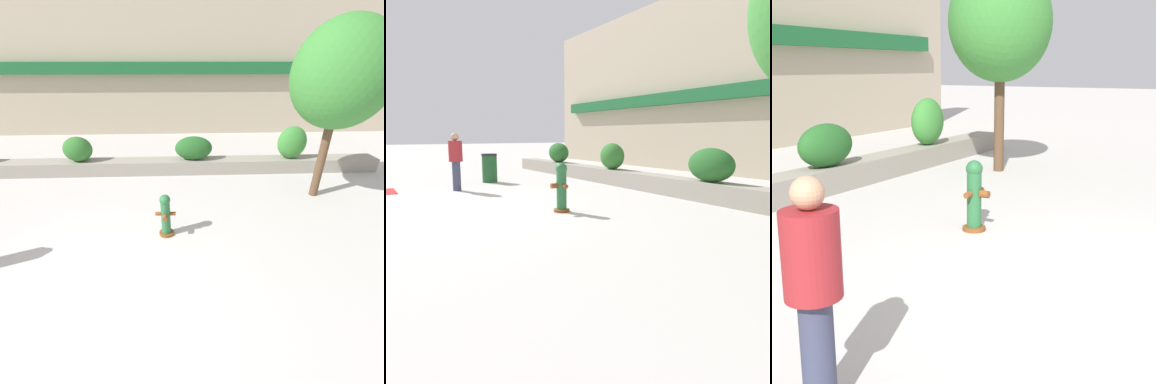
{
  "view_description": "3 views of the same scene",
  "coord_description": "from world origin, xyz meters",
  "views": [
    {
      "loc": [
        1.67,
        -2.93,
        3.85
      ],
      "look_at": [
        1.96,
        3.5,
        0.45
      ],
      "focal_mm": 24.0,
      "sensor_mm": 36.0,
      "label": 1
    },
    {
      "loc": [
        8.36,
        -1.75,
        1.69
      ],
      "look_at": [
        1.75,
        2.32,
        0.49
      ],
      "focal_mm": 35.0,
      "sensor_mm": 36.0,
      "label": 2
    },
    {
      "loc": [
        -5.55,
        -1.59,
        2.42
      ],
      "look_at": [
        1.78,
        2.65,
        0.44
      ],
      "focal_mm": 50.0,
      "sensor_mm": 36.0,
      "label": 3
    }
  ],
  "objects": [
    {
      "name": "ground_plane",
      "position": [
        0.0,
        0.0,
        0.0
      ],
      "size": [
        120.0,
        120.0,
        0.0
      ],
      "primitive_type": "plane",
      "color": "#BCB7B2"
    },
    {
      "name": "fire_hydrant",
      "position": [
        1.28,
        2.18,
        0.55
      ],
      "size": [
        0.47,
        0.43,
        1.08
      ],
      "color": "brown",
      "rests_on": "ground"
    },
    {
      "name": "hedge_bush_2",
      "position": [
        2.13,
        6.0,
        0.93
      ],
      "size": [
        1.35,
        0.66,
        0.85
      ],
      "primitive_type": "ellipsoid",
      "color": "#235B23",
      "rests_on": "planter_wall_low"
    },
    {
      "name": "street_tree",
      "position": [
        5.8,
        4.02,
        3.42
      ],
      "size": [
        2.57,
        2.31,
        4.79
      ],
      "color": "brown",
      "rests_on": "ground"
    },
    {
      "name": "hedge_bush_3",
      "position": [
        5.72,
        6.0,
        1.09
      ],
      "size": [
        1.04,
        0.7,
        1.18
      ],
      "primitive_type": "ellipsoid",
      "color": "#387F33",
      "rests_on": "planter_wall_low"
    },
    {
      "name": "pedestrian",
      "position": [
        -3.12,
        1.0,
        0.99
      ],
      "size": [
        0.49,
        0.49,
        1.73
      ],
      "color": "#383D56",
      "rests_on": "ground"
    }
  ]
}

